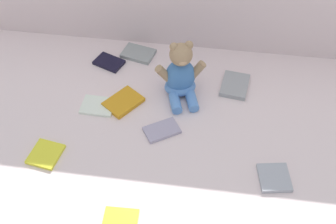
# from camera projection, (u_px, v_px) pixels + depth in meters

# --- Properties ---
(ground_plane) EXTENTS (3.20, 3.20, 0.00)m
(ground_plane) POSITION_uv_depth(u_px,v_px,m) (170.00, 110.00, 1.62)
(ground_plane) COLOR silver
(teddy_bear) EXTENTS (0.19, 0.19, 0.23)m
(teddy_bear) POSITION_uv_depth(u_px,v_px,m) (181.00, 76.00, 1.62)
(teddy_bear) COLOR #3F72B2
(teddy_bear) RESTS_ON ground_plane
(book_case_0) EXTENTS (0.12, 0.15, 0.02)m
(book_case_0) POSITION_uv_depth(u_px,v_px,m) (235.00, 85.00, 1.70)
(book_case_0) COLOR gray
(book_case_0) RESTS_ON ground_plane
(book_case_1) EXTENTS (0.16, 0.17, 0.02)m
(book_case_1) POSITION_uv_depth(u_px,v_px,m) (123.00, 102.00, 1.64)
(book_case_1) COLOR orange
(book_case_1) RESTS_ON ground_plane
(book_case_2) EXTENTS (0.15, 0.12, 0.02)m
(book_case_2) POSITION_uv_depth(u_px,v_px,m) (138.00, 54.00, 1.83)
(book_case_2) COLOR gray
(book_case_2) RESTS_ON ground_plane
(book_case_3) EXTENTS (0.13, 0.11, 0.01)m
(book_case_3) POSITION_uv_depth(u_px,v_px,m) (109.00, 62.00, 1.79)
(book_case_3) COLOR black
(book_case_3) RESTS_ON ground_plane
(book_case_4) EXTENTS (0.14, 0.13, 0.01)m
(book_case_4) POSITION_uv_depth(u_px,v_px,m) (162.00, 130.00, 1.55)
(book_case_4) COLOR #9B92AC
(book_case_4) RESTS_ON ground_plane
(book_case_5) EXTENTS (0.11, 0.12, 0.01)m
(book_case_5) POSITION_uv_depth(u_px,v_px,m) (46.00, 154.00, 1.48)
(book_case_5) COLOR yellow
(book_case_5) RESTS_ON ground_plane
(book_case_6) EXTENTS (0.12, 0.12, 0.01)m
(book_case_6) POSITION_uv_depth(u_px,v_px,m) (274.00, 178.00, 1.42)
(book_case_6) COLOR #989DA7
(book_case_6) RESTS_ON ground_plane
(book_case_7) EXTENTS (0.11, 0.09, 0.01)m
(book_case_7) POSITION_uv_depth(u_px,v_px,m) (120.00, 221.00, 1.32)
(book_case_7) COLOR yellow
(book_case_7) RESTS_ON ground_plane
(book_case_8) EXTENTS (0.12, 0.10, 0.01)m
(book_case_8) POSITION_uv_depth(u_px,v_px,m) (98.00, 106.00, 1.63)
(book_case_8) COLOR silver
(book_case_8) RESTS_ON ground_plane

